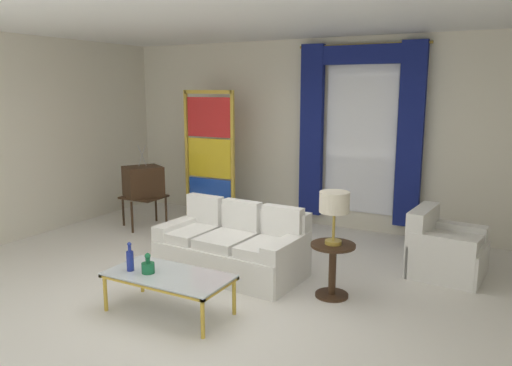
% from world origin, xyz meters
% --- Properties ---
extents(ground_plane, '(16.00, 16.00, 0.00)m').
position_xyz_m(ground_plane, '(0.00, 0.00, 0.00)').
color(ground_plane, white).
extents(wall_rear, '(8.00, 0.12, 3.00)m').
position_xyz_m(wall_rear, '(0.00, 3.06, 1.50)').
color(wall_rear, silver).
rests_on(wall_rear, ground).
extents(wall_left, '(0.12, 7.00, 3.00)m').
position_xyz_m(wall_left, '(-3.66, 0.60, 1.50)').
color(wall_left, silver).
rests_on(wall_left, ground).
extents(ceiling_slab, '(8.00, 7.60, 0.04)m').
position_xyz_m(ceiling_slab, '(0.00, 0.80, 3.02)').
color(ceiling_slab, white).
extents(curtained_window, '(2.00, 0.17, 2.70)m').
position_xyz_m(curtained_window, '(0.67, 2.89, 1.74)').
color(curtained_window, white).
rests_on(curtained_window, ground).
extents(couch_white_long, '(1.81, 1.02, 0.86)m').
position_xyz_m(couch_white_long, '(-0.12, 0.49, 0.30)').
color(couch_white_long, white).
rests_on(couch_white_long, ground).
extents(coffee_table, '(1.27, 0.63, 0.41)m').
position_xyz_m(coffee_table, '(-0.10, -0.82, 0.37)').
color(coffee_table, silver).
rests_on(coffee_table, ground).
extents(bottle_blue_decanter, '(0.07, 0.07, 0.30)m').
position_xyz_m(bottle_blue_decanter, '(-0.50, -0.93, 0.53)').
color(bottle_blue_decanter, navy).
rests_on(bottle_blue_decanter, coffee_table).
extents(bottle_crystal_tall, '(0.13, 0.13, 0.21)m').
position_xyz_m(bottle_crystal_tall, '(-0.30, -0.89, 0.48)').
color(bottle_crystal_tall, '#196B3D').
rests_on(bottle_crystal_tall, coffee_table).
extents(vintage_tv, '(0.73, 0.76, 1.35)m').
position_xyz_m(vintage_tv, '(-2.43, 1.51, 0.73)').
color(vintage_tv, '#382314').
rests_on(vintage_tv, ground).
extents(armchair_white, '(0.88, 0.88, 0.80)m').
position_xyz_m(armchair_white, '(2.15, 1.59, 0.29)').
color(armchair_white, white).
rests_on(armchair_white, ground).
extents(stained_glass_divider, '(0.95, 0.05, 2.20)m').
position_xyz_m(stained_glass_divider, '(-1.62, 2.22, 1.06)').
color(stained_glass_divider, gold).
rests_on(stained_glass_divider, ground).
extents(peacock_figurine, '(0.44, 0.60, 0.50)m').
position_xyz_m(peacock_figurine, '(-1.29, 1.81, 0.22)').
color(peacock_figurine, beige).
rests_on(peacock_figurine, ground).
extents(round_side_table, '(0.48, 0.48, 0.59)m').
position_xyz_m(round_side_table, '(1.21, 0.34, 0.36)').
color(round_side_table, '#382314').
rests_on(round_side_table, ground).
extents(table_lamp_brass, '(0.32, 0.32, 0.57)m').
position_xyz_m(table_lamp_brass, '(1.21, 0.34, 1.03)').
color(table_lamp_brass, '#B29338').
rests_on(table_lamp_brass, round_side_table).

